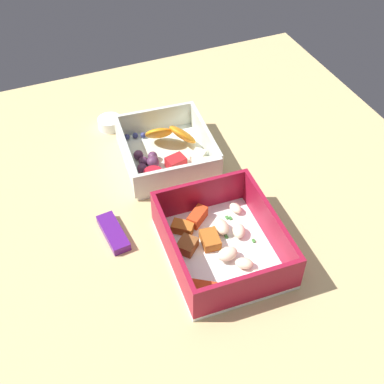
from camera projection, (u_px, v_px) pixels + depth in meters
table_surface at (185, 206)px, 75.09cm from camera, size 80.00×80.00×2.00cm
pasta_container at (221, 244)px, 66.33cm from camera, size 17.97×15.10×5.73cm
fruit_bowl at (168, 152)px, 79.78cm from camera, size 16.52×14.74×5.22cm
candy_bar at (113, 233)px, 69.26cm from camera, size 7.19×3.03×1.20cm
paper_cup_liner at (110, 123)px, 86.50cm from camera, size 4.01×4.01×1.84cm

